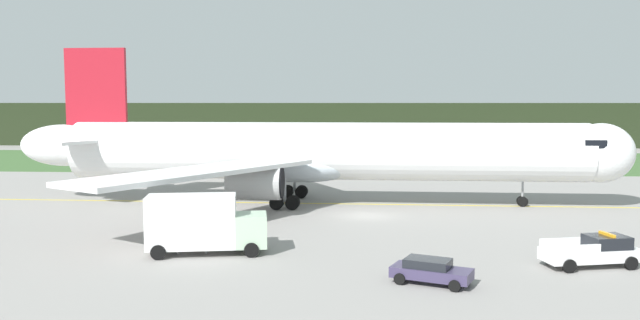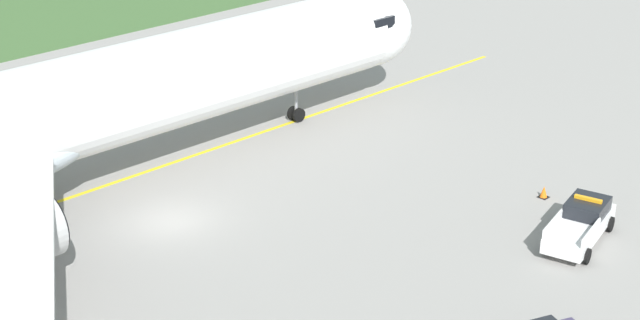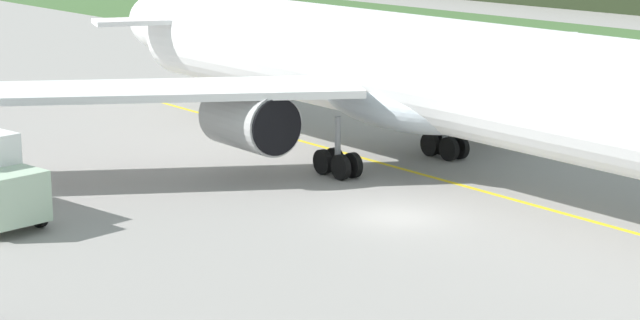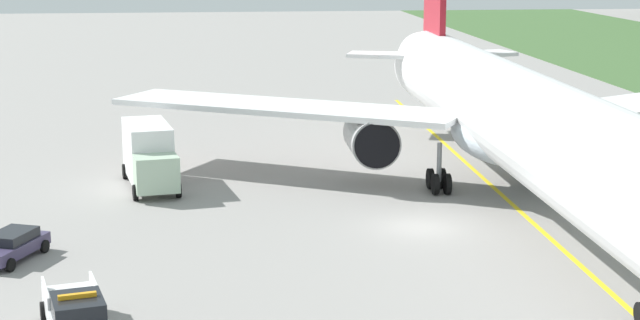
# 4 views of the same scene
# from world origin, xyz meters

# --- Properties ---
(ground) EXTENTS (320.00, 320.00, 0.00)m
(ground) POSITION_xyz_m (0.00, 0.00, 0.00)
(ground) COLOR gray
(taxiway_centerline_main) EXTENTS (74.80, 1.52, 0.01)m
(taxiway_centerline_main) POSITION_xyz_m (-3.79, 6.01, 0.00)
(taxiway_centerline_main) COLOR yellow
(taxiway_centerline_main) RESTS_ON ground
(airliner) EXTENTS (56.54, 45.31, 14.39)m
(airliner) POSITION_xyz_m (-4.47, 6.02, 4.73)
(airliner) COLOR white
(airliner) RESTS_ON ground
(ops_pickup_truck) EXTENTS (5.80, 3.18, 1.94)m
(ops_pickup_truck) POSITION_xyz_m (12.78, -15.40, 0.90)
(ops_pickup_truck) COLOR white
(ops_pickup_truck) RESTS_ON ground
(catering_truck) EXTENTS (7.58, 3.75, 3.84)m
(catering_truck) POSITION_xyz_m (-10.23, -13.91, 1.93)
(catering_truck) COLOR #AAC4A9
(catering_truck) RESTS_ON ground
(staff_car) EXTENTS (4.40, 3.10, 1.30)m
(staff_car) POSITION_xyz_m (3.12, -19.44, 0.70)
(staff_car) COLOR #3A3252
(staff_car) RESTS_ON ground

